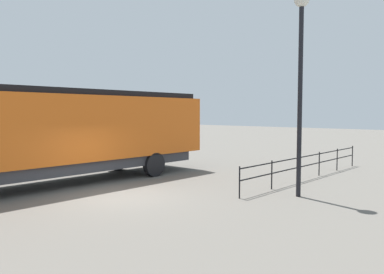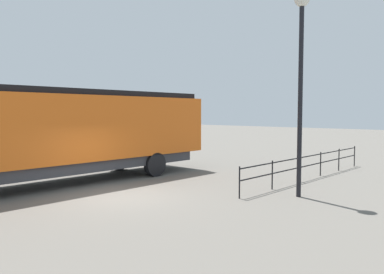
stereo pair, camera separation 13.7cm
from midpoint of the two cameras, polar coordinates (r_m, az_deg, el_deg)
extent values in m
plane|color=#666059|center=(13.84, -10.14, -8.70)|extent=(120.00, 120.00, 0.00)
cube|color=orange|center=(15.92, -23.42, 1.09)|extent=(3.08, 16.93, 2.63)
cube|color=black|center=(20.01, -4.07, 0.73)|extent=(2.96, 2.43, 1.84)
cube|color=black|center=(15.93, -23.56, 6.26)|extent=(2.77, 16.25, 0.24)
cube|color=#38383D|center=(16.06, -23.28, -4.42)|extent=(2.77, 15.58, 0.45)
cylinder|color=black|center=(20.01, -10.62, -3.27)|extent=(0.30, 1.10, 1.10)
cylinder|color=black|center=(17.88, -5.27, -4.05)|extent=(0.30, 1.10, 1.10)
cylinder|color=black|center=(13.88, 15.95, 5.03)|extent=(0.16, 0.16, 6.63)
cube|color=black|center=(17.89, 17.28, -2.68)|extent=(0.04, 10.69, 0.04)
cube|color=black|center=(17.94, 17.26, -3.98)|extent=(0.04, 10.69, 0.04)
cylinder|color=black|center=(13.37, 7.31, -6.68)|extent=(0.05, 0.05, 1.11)
cylinder|color=black|center=(15.14, 12.02, -5.51)|extent=(0.05, 0.05, 1.11)
cylinder|color=black|center=(17.00, 15.70, -4.56)|extent=(0.05, 0.05, 1.11)
cylinder|color=black|center=(18.92, 18.65, -3.79)|extent=(0.05, 0.05, 1.11)
cylinder|color=black|center=(20.87, 21.04, -3.15)|extent=(0.05, 0.05, 1.11)
cylinder|color=black|center=(22.87, 23.02, -2.62)|extent=(0.05, 0.05, 1.11)
camera|label=1|loc=(0.07, -89.71, 0.02)|focal=36.13mm
camera|label=2|loc=(0.07, 90.29, -0.02)|focal=36.13mm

